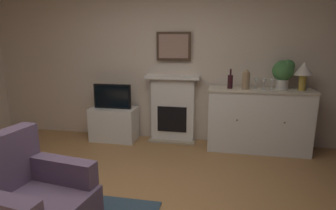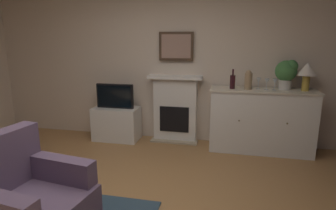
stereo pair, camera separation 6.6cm
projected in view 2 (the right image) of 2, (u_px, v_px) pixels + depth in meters
The scene contains 14 objects.
wall_rear at pixel (173, 61), 4.57m from camera, with size 6.39×0.06×2.64m, color beige.
fireplace_unit at pixel (175, 109), 4.61m from camera, with size 0.87×0.30×1.10m.
framed_picture at pixel (176, 46), 4.43m from camera, with size 0.55×0.04×0.45m.
sideboard_cabinet at pixel (261, 121), 4.18m from camera, with size 1.51×0.49×0.95m.
table_lamp at pixel (307, 71), 3.90m from camera, with size 0.26×0.26×0.40m.
wine_bottle at pixel (233, 82), 4.11m from camera, with size 0.08×0.08×0.29m.
wine_glass_left at pixel (259, 81), 4.08m from camera, with size 0.07×0.07×0.16m.
wine_glass_center at pixel (267, 82), 4.00m from camera, with size 0.07×0.07×0.16m.
wine_glass_right at pixel (275, 82), 3.98m from camera, with size 0.07×0.07×0.16m.
vase_decorative at pixel (248, 80), 4.04m from camera, with size 0.11×0.11×0.28m.
tv_cabinet at pixel (117, 124), 4.72m from camera, with size 0.75×0.42×0.55m.
tv_set at pixel (115, 96), 4.59m from camera, with size 0.62×0.07×0.40m.
potted_plant_small at pixel (287, 72), 4.00m from camera, with size 0.30×0.30×0.43m.
armchair at pixel (26, 201), 2.28m from camera, with size 0.91×0.87×0.92m.
Camera 2 is at (0.90, -2.15, 1.66)m, focal length 29.90 mm.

